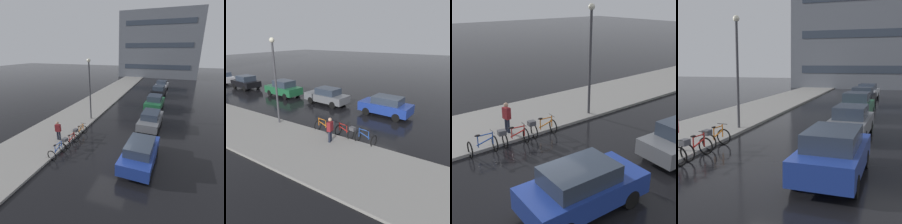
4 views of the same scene
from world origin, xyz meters
TOP-DOWN VIEW (x-y plane):
  - ground_plane at (0.00, 0.00)m, footprint 140.00×140.00m
  - bicycle_nearest at (-3.45, -0.63)m, footprint 0.80×1.21m
  - bicycle_second at (-3.37, 0.76)m, footprint 0.83×1.39m
  - bicycle_third at (-3.43, 2.36)m, footprint 0.81×1.41m
  - car_blue at (1.96, 0.30)m, footprint 2.05×4.20m
  - car_grey at (1.90, 6.14)m, footprint 2.01×4.38m
  - car_green at (1.69, 11.76)m, footprint 2.15×4.20m
  - car_black at (1.64, 18.31)m, footprint 2.23×3.88m
  - pedestrian at (-4.58, 1.15)m, footprint 0.43×0.29m
  - streetlamp at (-4.12, 6.07)m, footprint 0.34×0.34m

SIDE VIEW (x-z plane):
  - ground_plane at x=0.00m, z-range 0.00..0.00m
  - bicycle_nearest at x=-3.45m, z-range -0.09..0.88m
  - bicycle_second at x=-3.37m, z-range 0.01..0.95m
  - bicycle_third at x=-3.43m, z-range 0.01..0.97m
  - car_grey at x=1.90m, z-range 0.01..1.58m
  - car_black at x=1.64m, z-range 0.01..1.62m
  - car_blue at x=1.96m, z-range 0.02..1.63m
  - car_green at x=1.69m, z-range -0.01..1.72m
  - pedestrian at x=-4.58m, z-range 0.11..1.77m
  - streetlamp at x=-4.12m, z-range 0.62..6.67m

